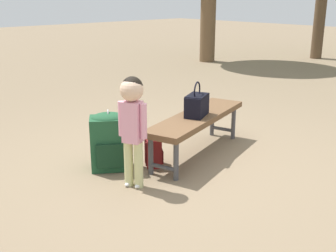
{
  "coord_description": "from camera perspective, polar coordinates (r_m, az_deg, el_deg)",
  "views": [
    {
      "loc": [
        2.78,
        2.86,
        1.68
      ],
      "look_at": [
        0.07,
        -0.02,
        0.45
      ],
      "focal_mm": 45.41,
      "sensor_mm": 36.0,
      "label": 1
    }
  ],
  "objects": [
    {
      "name": "park_bench",
      "position": [
        4.55,
        3.91,
        0.82
      ],
      "size": [
        1.65,
        0.83,
        0.45
      ],
      "color": "brown",
      "rests_on": "ground"
    },
    {
      "name": "ground_plane",
      "position": [
        4.33,
        0.81,
        -5.58
      ],
      "size": [
        40.0,
        40.0,
        0.0
      ],
      "primitive_type": "plane",
      "color": "#7F6B51",
      "rests_on": "ground"
    },
    {
      "name": "child_standing",
      "position": [
        3.71,
        -4.8,
        1.52
      ],
      "size": [
        0.21,
        0.26,
        1.01
      ],
      "color": "#CCCC8C",
      "rests_on": "ground"
    },
    {
      "name": "backpack_small",
      "position": [
        4.31,
        -1.94,
        -3.26
      ],
      "size": [
        0.23,
        0.25,
        0.34
      ],
      "color": "maroon",
      "rests_on": "ground"
    },
    {
      "name": "backpack_large",
      "position": [
        4.24,
        -7.91,
        -1.81
      ],
      "size": [
        0.45,
        0.43,
        0.61
      ],
      "color": "#1E4C2D",
      "rests_on": "ground"
    },
    {
      "name": "handbag",
      "position": [
        4.47,
        3.89,
        2.94
      ],
      "size": [
        0.37,
        0.3,
        0.37
      ],
      "color": "black",
      "rests_on": "park_bench"
    }
  ]
}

